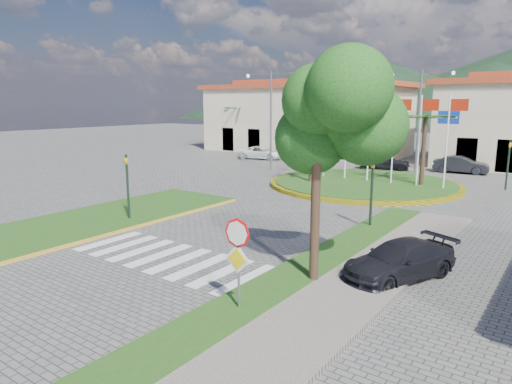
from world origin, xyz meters
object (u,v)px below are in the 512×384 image
Objects in this scene: stop_sign at (238,250)px; car_dark_b at (461,165)px; car_dark_a at (385,162)px; car_side_right at (399,260)px; roundabout_island at (364,183)px; white_van at (261,153)px; deciduous_tree at (318,116)px.

car_dark_b is at bearing 91.71° from stop_sign.
car_side_right is at bearing -178.92° from car_dark_a.
roundabout_island reaches higher than white_van.
roundabout_island is 3.09× the size of car_side_right.
car_dark_b is at bearing 93.18° from deciduous_tree.
car_dark_a is at bearing 101.22° from roundabout_island.
deciduous_tree is at bearing -72.09° from roundabout_island.
stop_sign is 28.91m from car_dark_a.
white_van is at bearing 156.67° from car_side_right.
white_van reaches higher than car_side_right.
car_side_right is at bearing -177.62° from car_dark_b.
stop_sign is at bearing 176.09° from car_dark_b.
roundabout_island is at bearing 103.73° from stop_sign.
white_van is at bearing 70.06° from car_dark_a.
deciduous_tree reaches higher than white_van.
stop_sign is at bearing -93.92° from car_side_right.
stop_sign is at bearing -159.59° from white_van.
white_van is at bearing 150.55° from roundabout_island.
car_dark_a is (-1.61, 8.11, 0.51)m from roundabout_island.
car_side_right is (21.67, -23.00, -0.03)m from white_van.
roundabout_island is 16.28m from white_van.
car_dark_a is at bearing 134.89° from car_side_right.
deciduous_tree reaches higher than roundabout_island.
car_side_right is at bearing -63.45° from roundabout_island.
deciduous_tree is at bearing 78.82° from stop_sign.
roundabout_island is 10.64m from car_dark_b.
roundabout_island reaches higher than car_dark_b.
white_van is at bearing 128.19° from deciduous_tree.
stop_sign reaches higher than car_side_right.
car_side_right is at bearing 45.00° from deciduous_tree.
deciduous_tree is at bearing -155.61° from white_van.
roundabout_island is at bearing 152.25° from car_dark_b.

